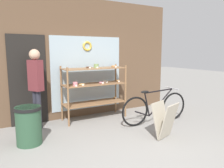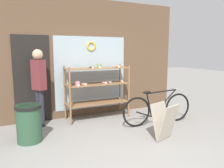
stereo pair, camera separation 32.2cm
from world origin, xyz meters
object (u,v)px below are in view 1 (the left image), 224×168
object	(u,v)px
trash_bin	(29,124)
sandwich_board	(165,120)
pedestrian	(36,82)
display_case	(95,85)
bicycle	(155,108)

from	to	relation	value
trash_bin	sandwich_board	bearing A→B (deg)	-23.14
pedestrian	sandwich_board	bearing A→B (deg)	-161.10
sandwich_board	trash_bin	world-z (taller)	trash_bin
display_case	bicycle	xyz separation A→B (m)	(1.12, -1.02, -0.49)
display_case	pedestrian	bearing A→B (deg)	179.76
bicycle	trash_bin	size ratio (longest dim) A/B	2.56
display_case	bicycle	bearing A→B (deg)	-42.52
display_case	pedestrian	world-z (taller)	pedestrian
display_case	trash_bin	world-z (taller)	display_case
bicycle	pedestrian	size ratio (longest dim) A/B	1.04
display_case	sandwich_board	size ratio (longest dim) A/B	2.26
display_case	pedestrian	distance (m)	1.44
trash_bin	display_case	bearing A→B (deg)	25.20
pedestrian	trash_bin	size ratio (longest dim) A/B	2.46
sandwich_board	trash_bin	xyz separation A→B (m)	(-2.40, 1.03, 0.03)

